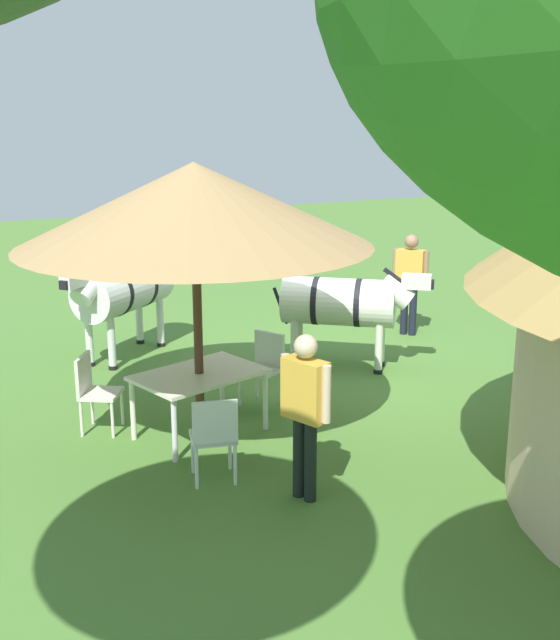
{
  "coord_description": "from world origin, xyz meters",
  "views": [
    {
      "loc": [
        5.01,
        9.14,
        3.61
      ],
      "look_at": [
        0.75,
        0.42,
        1.0
      ],
      "focal_mm": 44.53,
      "sensor_mm": 36.0,
      "label": 1
    }
  ],
  "objects_px": {
    "zebra_nearest_camera": "(343,303)",
    "patio_dining_table": "(199,380)",
    "shade_umbrella": "(195,205)",
    "patio_chair_east_end": "(214,434)",
    "guest_beside_umbrella": "(305,402)",
    "patio_chair_west_end": "(93,388)",
    "patio_chair_near_lawn": "(265,363)",
    "standing_watcher": "(410,275)",
    "zebra_by_umbrella": "(122,290)"
  },
  "relations": [
    {
      "from": "standing_watcher",
      "to": "patio_dining_table",
      "type": "bearing_deg",
      "value": 79.1
    },
    {
      "from": "patio_dining_table",
      "to": "patio_chair_east_end",
      "type": "relative_size",
      "value": 1.78
    },
    {
      "from": "guest_beside_umbrella",
      "to": "standing_watcher",
      "type": "relative_size",
      "value": 0.98
    },
    {
      "from": "patio_chair_near_lawn",
      "to": "shade_umbrella",
      "type": "bearing_deg",
      "value": 90.0
    },
    {
      "from": "shade_umbrella",
      "to": "patio_chair_east_end",
      "type": "height_order",
      "value": "shade_umbrella"
    },
    {
      "from": "patio_chair_near_lawn",
      "to": "zebra_by_umbrella",
      "type": "height_order",
      "value": "zebra_by_umbrella"
    },
    {
      "from": "patio_chair_near_lawn",
      "to": "guest_beside_umbrella",
      "type": "xyz_separation_m",
      "value": [
        0.73,
        2.46,
        0.46
      ]
    },
    {
      "from": "patio_dining_table",
      "to": "patio_chair_east_end",
      "type": "bearing_deg",
      "value": 76.08
    },
    {
      "from": "shade_umbrella",
      "to": "patio_chair_near_lawn",
      "type": "relative_size",
      "value": 4.25
    },
    {
      "from": "patio_chair_west_end",
      "to": "zebra_by_umbrella",
      "type": "relative_size",
      "value": 0.46
    },
    {
      "from": "shade_umbrella",
      "to": "patio_chair_east_end",
      "type": "relative_size",
      "value": 4.25
    },
    {
      "from": "zebra_nearest_camera",
      "to": "guest_beside_umbrella",
      "type": "bearing_deg",
      "value": 2.77
    },
    {
      "from": "patio_chair_east_end",
      "to": "patio_chair_near_lawn",
      "type": "height_order",
      "value": "same"
    },
    {
      "from": "patio_chair_east_end",
      "to": "standing_watcher",
      "type": "distance_m",
      "value": 6.0
    },
    {
      "from": "patio_dining_table",
      "to": "patio_chair_west_end",
      "type": "height_order",
      "value": "patio_chair_west_end"
    },
    {
      "from": "patio_chair_east_end",
      "to": "patio_chair_west_end",
      "type": "bearing_deg",
      "value": 126.25
    },
    {
      "from": "guest_beside_umbrella",
      "to": "zebra_by_umbrella",
      "type": "relative_size",
      "value": 0.84
    },
    {
      "from": "patio_dining_table",
      "to": "patio_chair_near_lawn",
      "type": "xyz_separation_m",
      "value": [
        -1.08,
        -0.59,
        -0.14
      ]
    },
    {
      "from": "guest_beside_umbrella",
      "to": "zebra_by_umbrella",
      "type": "height_order",
      "value": "guest_beside_umbrella"
    },
    {
      "from": "standing_watcher",
      "to": "zebra_nearest_camera",
      "type": "distance_m",
      "value": 2.07
    },
    {
      "from": "patio_chair_near_lawn",
      "to": "zebra_nearest_camera",
      "type": "relative_size",
      "value": 0.48
    },
    {
      "from": "patio_chair_east_end",
      "to": "patio_chair_near_lawn",
      "type": "bearing_deg",
      "value": 66.27
    },
    {
      "from": "patio_chair_east_end",
      "to": "patio_chair_near_lawn",
      "type": "relative_size",
      "value": 1.0
    },
    {
      "from": "patio_chair_west_end",
      "to": "patio_chair_near_lawn",
      "type": "distance_m",
      "value": 2.13
    },
    {
      "from": "patio_dining_table",
      "to": "guest_beside_umbrella",
      "type": "relative_size",
      "value": 0.98
    },
    {
      "from": "zebra_nearest_camera",
      "to": "patio_chair_west_end",
      "type": "bearing_deg",
      "value": -40.36
    },
    {
      "from": "shade_umbrella",
      "to": "guest_beside_umbrella",
      "type": "height_order",
      "value": "shade_umbrella"
    },
    {
      "from": "guest_beside_umbrella",
      "to": "zebra_by_umbrella",
      "type": "xyz_separation_m",
      "value": [
        0.34,
        -5.11,
        0.05
      ]
    },
    {
      "from": "patio_chair_east_end",
      "to": "standing_watcher",
      "type": "relative_size",
      "value": 0.55
    },
    {
      "from": "guest_beside_umbrella",
      "to": "zebra_by_umbrella",
      "type": "bearing_deg",
      "value": -17.39
    },
    {
      "from": "standing_watcher",
      "to": "shade_umbrella",
      "type": "bearing_deg",
      "value": 79.1
    },
    {
      "from": "guest_beside_umbrella",
      "to": "patio_chair_east_end",
      "type": "bearing_deg",
      "value": 22.55
    },
    {
      "from": "zebra_nearest_camera",
      "to": "zebra_by_umbrella",
      "type": "bearing_deg",
      "value": -86.42
    },
    {
      "from": "patio_chair_east_end",
      "to": "zebra_by_umbrella",
      "type": "bearing_deg",
      "value": 99.98
    },
    {
      "from": "patio_chair_east_end",
      "to": "patio_dining_table",
      "type": "bearing_deg",
      "value": 90.0
    },
    {
      "from": "shade_umbrella",
      "to": "patio_chair_near_lawn",
      "type": "height_order",
      "value": "shade_umbrella"
    },
    {
      "from": "zebra_nearest_camera",
      "to": "patio_dining_table",
      "type": "bearing_deg",
      "value": -24.22
    },
    {
      "from": "shade_umbrella",
      "to": "zebra_nearest_camera",
      "type": "relative_size",
      "value": 2.02
    },
    {
      "from": "shade_umbrella",
      "to": "guest_beside_umbrella",
      "type": "xyz_separation_m",
      "value": [
        -0.35,
        1.87,
        -1.64
      ]
    },
    {
      "from": "patio_chair_east_end",
      "to": "standing_watcher",
      "type": "xyz_separation_m",
      "value": [
        -4.8,
        -3.57,
        0.47
      ]
    },
    {
      "from": "shade_umbrella",
      "to": "zebra_by_umbrella",
      "type": "xyz_separation_m",
      "value": [
        -0.01,
        -3.23,
        -1.59
      ]
    },
    {
      "from": "patio_chair_near_lawn",
      "to": "zebra_nearest_camera",
      "type": "height_order",
      "value": "zebra_nearest_camera"
    },
    {
      "from": "shade_umbrella",
      "to": "patio_dining_table",
      "type": "height_order",
      "value": "shade_umbrella"
    },
    {
      "from": "patio_chair_west_end",
      "to": "patio_chair_near_lawn",
      "type": "bearing_deg",
      "value": 120.02
    },
    {
      "from": "shade_umbrella",
      "to": "zebra_by_umbrella",
      "type": "distance_m",
      "value": 3.6
    },
    {
      "from": "patio_chair_west_end",
      "to": "patio_chair_near_lawn",
      "type": "relative_size",
      "value": 1.0
    },
    {
      "from": "patio_dining_table",
      "to": "zebra_nearest_camera",
      "type": "distance_m",
      "value": 3.03
    },
    {
      "from": "patio_chair_near_lawn",
      "to": "patio_chair_west_end",
      "type": "bearing_deg",
      "value": 59.98
    },
    {
      "from": "standing_watcher",
      "to": "patio_chair_near_lawn",
      "type": "bearing_deg",
      "value": 78.85
    },
    {
      "from": "patio_chair_west_end",
      "to": "guest_beside_umbrella",
      "type": "height_order",
      "value": "guest_beside_umbrella"
    }
  ]
}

